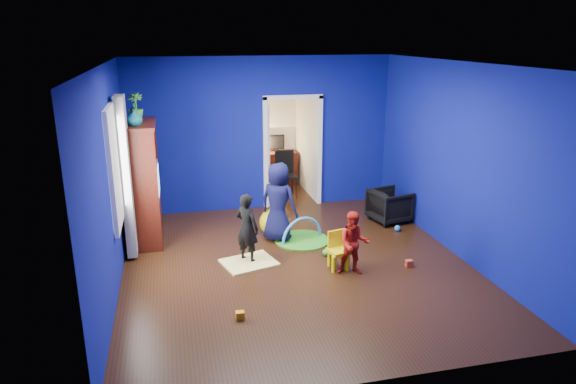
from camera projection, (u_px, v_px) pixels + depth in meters
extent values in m
cube|color=black|center=(297.00, 265.00, 7.59)|extent=(5.00, 5.50, 0.01)
cube|color=white|center=(298.00, 64.00, 6.73)|extent=(5.00, 5.50, 0.01)
cube|color=navy|center=(262.00, 134.00, 9.72)|extent=(5.00, 0.02, 2.90)
cube|color=navy|center=(372.00, 246.00, 4.60)|extent=(5.00, 0.02, 2.90)
cube|color=navy|center=(110.00, 182.00, 6.62)|extent=(0.02, 5.50, 2.90)
cube|color=navy|center=(458.00, 161.00, 7.70)|extent=(0.02, 5.50, 2.90)
imported|color=black|center=(390.00, 206.00, 9.30)|extent=(0.77, 0.76, 0.59)
imported|color=black|center=(247.00, 228.00, 7.58)|extent=(0.45, 0.45, 1.06)
imported|color=#10123B|center=(278.00, 202.00, 8.33)|extent=(0.76, 0.74, 1.32)
imported|color=red|center=(354.00, 243.00, 7.20)|extent=(0.52, 0.45, 0.92)
imported|color=#0C5564|center=(134.00, 118.00, 7.63)|extent=(0.30, 0.30, 0.25)
imported|color=green|center=(135.00, 107.00, 8.08)|extent=(0.27, 0.27, 0.43)
cube|color=#3C150A|center=(141.00, 183.00, 8.23)|extent=(0.58, 1.14, 1.96)
cube|color=silver|center=(144.00, 181.00, 8.23)|extent=(0.46, 0.70, 0.54)
cube|color=#F2E07A|center=(249.00, 263.00, 7.64)|extent=(0.89, 0.78, 0.03)
sphere|color=yellow|center=(273.00, 222.00, 8.69)|extent=(0.45, 0.45, 0.45)
cube|color=yellow|center=(339.00, 252.00, 7.42)|extent=(0.34, 0.34, 0.50)
cylinder|color=green|center=(302.00, 240.00, 8.48)|extent=(0.89, 0.89, 0.02)
torus|color=#3F8CD8|center=(302.00, 240.00, 8.48)|extent=(0.76, 0.33, 0.80)
cube|color=white|center=(112.00, 168.00, 6.92)|extent=(0.03, 0.95, 1.55)
cube|color=slate|center=(126.00, 178.00, 7.54)|extent=(0.14, 0.42, 2.40)
cube|color=white|center=(293.00, 153.00, 9.97)|extent=(1.16, 0.10, 2.10)
cube|color=#3D140A|center=(277.00, 168.00, 11.57)|extent=(0.88, 0.44, 0.75)
cube|color=black|center=(275.00, 142.00, 11.51)|extent=(0.40, 0.05, 0.32)
sphere|color=#FFD88C|center=(264.00, 144.00, 11.40)|extent=(0.14, 0.14, 0.14)
cube|color=black|center=(286.00, 175.00, 10.65)|extent=(0.40, 0.40, 0.92)
cube|color=white|center=(275.00, 94.00, 11.19)|extent=(0.88, 0.24, 0.04)
cube|color=#D24623|center=(409.00, 263.00, 7.53)|extent=(0.10, 0.08, 0.10)
sphere|color=#237CC8|center=(397.00, 228.00, 8.89)|extent=(0.11, 0.11, 0.11)
cube|color=orange|center=(240.00, 315.00, 6.14)|extent=(0.10, 0.08, 0.10)
sphere|color=green|center=(326.00, 252.00, 7.90)|extent=(0.11, 0.11, 0.11)
cube|color=#D44FB8|center=(347.00, 242.00, 8.29)|extent=(0.10, 0.08, 0.10)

